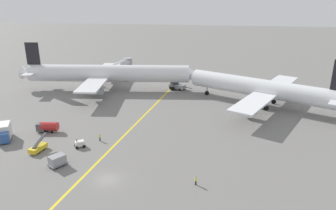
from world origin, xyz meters
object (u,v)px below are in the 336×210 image
(ground_crew_ramp_agent_by_cones, at_px, (100,137))
(gse_catering_truck_tall, at_px, (4,132))
(gse_fuel_bowser_stubby, at_px, (47,126))
(gse_belt_loader_portside, at_px, (38,148))
(airliner_being_pushed, at_px, (263,89))
(gse_gpu_cart_small, at_px, (80,144))
(gse_container_dolly_flat, at_px, (57,160))
(jet_bridge, at_px, (122,65))
(ground_crew_marshaller_foreground, at_px, (196,181))
(pushback_tug, at_px, (177,86))
(airliner_at_gate_left, at_px, (107,74))

(ground_crew_ramp_agent_by_cones, bearing_deg, gse_catering_truck_tall, -172.73)
(gse_fuel_bowser_stubby, distance_m, ground_crew_ramp_agent_by_cones, 14.19)
(gse_catering_truck_tall, bearing_deg, gse_belt_loader_portside, -20.93)
(gse_belt_loader_portside, bearing_deg, ground_crew_ramp_agent_by_cones, 31.57)
(airliner_being_pushed, relative_size, gse_gpu_cart_small, 17.36)
(airliner_being_pushed, relative_size, gse_container_dolly_flat, 11.79)
(gse_catering_truck_tall, xyz_separation_m, jet_bridge, (7.63, 63.84, 2.06))
(jet_bridge, bearing_deg, gse_belt_loader_portside, -87.74)
(ground_crew_marshaller_foreground, bearing_deg, gse_container_dolly_flat, 175.19)
(gse_gpu_cart_small, relative_size, jet_bridge, 0.16)
(gse_gpu_cart_small, xyz_separation_m, ground_crew_ramp_agent_by_cones, (3.12, 3.52, 0.05))
(ground_crew_marshaller_foreground, bearing_deg, pushback_tug, 100.73)
(airliner_being_pushed, relative_size, pushback_tug, 5.55)
(ground_crew_marshaller_foreground, bearing_deg, gse_catering_truck_tall, 165.75)
(airliner_being_pushed, distance_m, gse_belt_loader_portside, 61.13)
(gse_catering_truck_tall, height_order, gse_gpu_cart_small, gse_catering_truck_tall)
(gse_catering_truck_tall, relative_size, ground_crew_ramp_agent_by_cones, 3.89)
(airliner_at_gate_left, xyz_separation_m, gse_container_dolly_flat, (7.41, -49.74, -4.47))
(airliner_being_pushed, bearing_deg, gse_gpu_cart_small, -140.70)
(gse_catering_truck_tall, distance_m, ground_crew_ramp_agent_by_cones, 21.29)
(gse_gpu_cart_small, xyz_separation_m, gse_fuel_bowser_stubby, (-10.79, 6.27, 0.54))
(ground_crew_ramp_agent_by_cones, bearing_deg, gse_belt_loader_portside, -148.43)
(airliner_being_pushed, distance_m, gse_fuel_bowser_stubby, 58.71)
(airliner_being_pushed, height_order, gse_belt_loader_portside, airliner_being_pushed)
(gse_container_dolly_flat, bearing_deg, gse_catering_truck_tall, 152.79)
(pushback_tug, height_order, ground_crew_ramp_agent_by_cones, pushback_tug)
(pushback_tug, xyz_separation_m, gse_container_dolly_flat, (-15.50, -54.21, -0.05))
(airliner_being_pushed, height_order, pushback_tug, airliner_being_pushed)
(pushback_tug, distance_m, ground_crew_marshaller_foreground, 57.41)
(airliner_being_pushed, bearing_deg, airliner_at_gate_left, 170.56)
(gse_belt_loader_portside, distance_m, gse_fuel_bowser_stubby, 9.90)
(gse_fuel_bowser_stubby, bearing_deg, ground_crew_ramp_agent_by_cones, -11.17)
(gse_container_dolly_flat, bearing_deg, gse_gpu_cart_small, 83.76)
(gse_belt_loader_portside, xyz_separation_m, ground_crew_ramp_agent_by_cones, (10.79, 6.63, 0.01))
(airliner_at_gate_left, relative_size, ground_crew_marshaller_foreground, 37.92)
(airliner_at_gate_left, relative_size, gse_container_dolly_flat, 15.18)
(airliner_being_pushed, xyz_separation_m, ground_crew_marshaller_foreground, (-15.72, -43.75, -4.27))
(jet_bridge, bearing_deg, gse_gpu_cart_small, -80.91)
(airliner_being_pushed, height_order, gse_container_dolly_flat, airliner_being_pushed)
(airliner_at_gate_left, distance_m, ground_crew_marshaller_foreground, 62.05)
(gse_belt_loader_portside, relative_size, ground_crew_ramp_agent_by_cones, 3.12)
(airliner_at_gate_left, height_order, gse_container_dolly_flat, airliner_at_gate_left)
(pushback_tug, bearing_deg, ground_crew_marshaller_foreground, -79.27)
(gse_container_dolly_flat, xyz_separation_m, gse_catering_truck_tall, (-17.11, 8.80, 0.58))
(ground_crew_marshaller_foreground, xyz_separation_m, ground_crew_ramp_agent_by_cones, (-22.20, 13.69, 0.04))
(airliner_at_gate_left, height_order, gse_gpu_cart_small, airliner_at_gate_left)
(gse_fuel_bowser_stubby, height_order, ground_crew_ramp_agent_by_cones, gse_fuel_bowser_stubby)
(pushback_tug, relative_size, jet_bridge, 0.51)
(gse_fuel_bowser_stubby, bearing_deg, airliner_at_gate_left, 85.95)
(jet_bridge, bearing_deg, airliner_being_pushed, -31.17)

